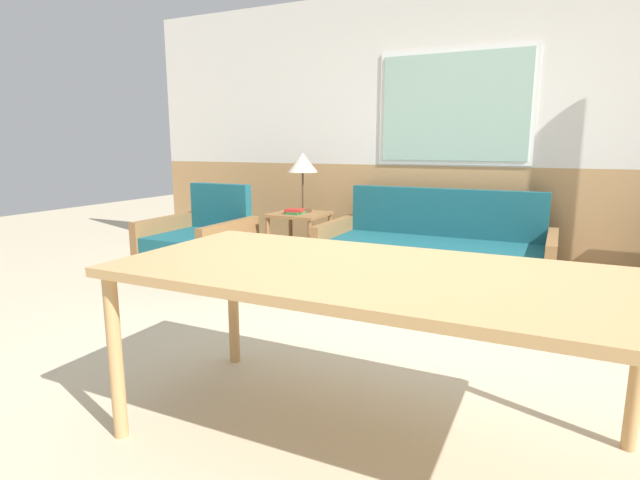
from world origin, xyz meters
TOP-DOWN VIEW (x-y plane):
  - ground_plane at (0.00, 0.00)m, footprint 16.00×16.00m
  - wall_back at (-0.01, 2.63)m, footprint 7.20×0.09m
  - couch at (-0.15, 2.01)m, footprint 1.95×0.90m
  - armchair at (-2.24, 1.41)m, footprint 0.83×0.86m
  - side_table at (-1.46, 1.97)m, footprint 0.51×0.51m
  - table_lamp at (-1.47, 2.06)m, footprint 0.29×0.29m
  - book_stack at (-1.47, 1.89)m, footprint 0.18×0.16m
  - dining_table at (0.15, -0.44)m, footprint 2.11×0.97m

SIDE VIEW (x-z plane):
  - ground_plane at x=0.00m, z-range 0.00..0.00m
  - couch at x=-0.15m, z-range -0.17..0.67m
  - armchair at x=-2.24m, z-range -0.17..0.69m
  - side_table at x=-1.46m, z-range 0.19..0.78m
  - book_stack at x=-1.47m, z-range 0.60..0.64m
  - dining_table at x=0.15m, z-range 0.32..1.08m
  - table_lamp at x=-1.47m, z-range 0.77..1.34m
  - wall_back at x=-0.01m, z-range 0.01..2.71m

